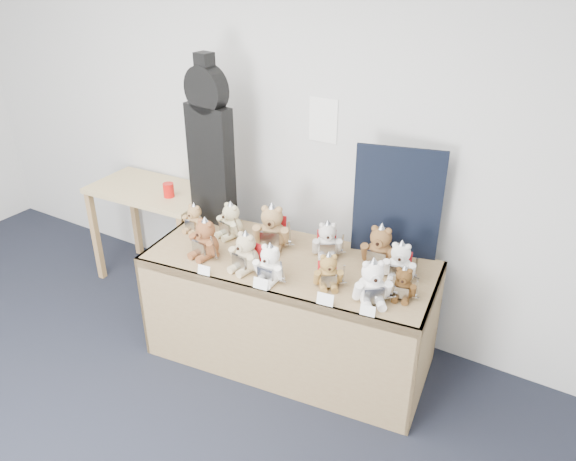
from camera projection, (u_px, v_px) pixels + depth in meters
The scene contains 22 objects.
room_shell at pixel (323, 120), 3.74m from camera, with size 6.00×6.00×6.00m.
display_table at pixel (285, 288), 3.60m from camera, with size 1.94×1.00×0.77m.
side_table at pixel (154, 203), 4.52m from camera, with size 1.03×0.61×0.83m.
guitar_case at pixel (210, 144), 3.82m from camera, with size 0.37×0.15×1.19m.
navy_board at pixel (397, 203), 3.49m from camera, with size 0.55×0.02×0.73m, color black.
red_cup at pixel (169, 190), 4.29m from camera, with size 0.08×0.08×0.11m, color red.
teddy_front_far_left at pixel (205, 240), 3.59m from camera, with size 0.24×0.21×0.29m.
teddy_front_left at pixel (246, 253), 3.44m from camera, with size 0.23×0.21×0.29m.
teddy_front_centre at pixel (270, 265), 3.33m from camera, with size 0.22×0.18×0.27m.
teddy_front_right at pixel (328, 272), 3.28m from camera, with size 0.20×0.20×0.24m.
teddy_front_far_right at pixel (372, 284), 3.13m from camera, with size 0.25×0.24×0.30m.
teddy_front_end at pixel (403, 284), 3.18m from camera, with size 0.19×0.16×0.22m.
teddy_back_left at pixel (231, 222), 3.83m from camera, with size 0.22×0.21×0.27m.
teddy_back_centre_left at pixel (272, 229), 3.68m from camera, with size 0.28×0.26×0.34m.
teddy_back_centre_right at pixel (327, 241), 3.60m from camera, with size 0.22×0.22×0.27m.
teddy_back_right at pixel (380, 248), 3.47m from camera, with size 0.26×0.22×0.31m.
teddy_back_end at pixel (400, 263), 3.35m from camera, with size 0.23×0.21×0.27m.
teddy_back_far_left at pixel (194, 219), 3.90m from camera, with size 0.19×0.15×0.23m.
entry_card_a at pixel (204, 270), 3.42m from camera, with size 0.08×0.00×0.06m, color white.
entry_card_b at pixel (261, 284), 3.28m from camera, with size 0.09×0.00×0.07m, color white.
entry_card_c at pixel (325, 299), 3.13m from camera, with size 0.10×0.00×0.07m, color white.
entry_card_d at pixel (368, 311), 3.05m from camera, with size 0.09×0.00×0.06m, color white.
Camera 1 is at (2.23, -0.75, 2.61)m, focal length 35.00 mm.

